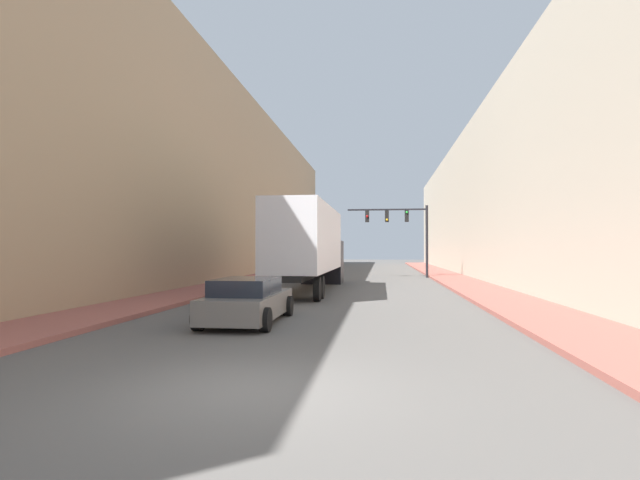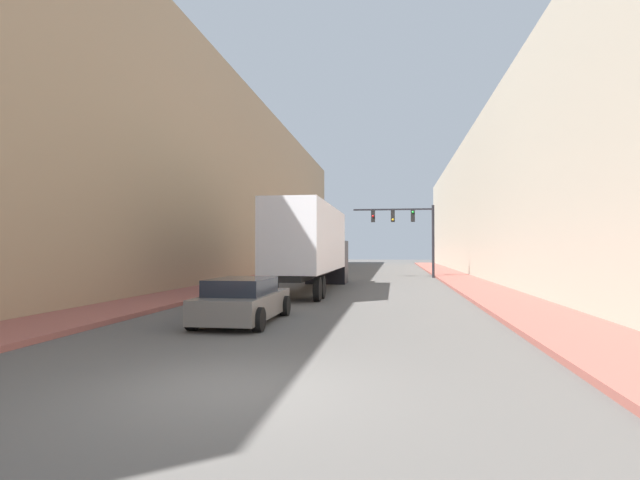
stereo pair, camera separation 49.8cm
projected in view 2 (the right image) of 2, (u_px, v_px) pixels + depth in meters
ground_plane at (230, 390)px, 7.57m from camera, size 200.00×200.00×0.00m
sidewalk_right at (457, 278)px, 36.21m from camera, size 2.83×80.00×0.15m
sidewalk_left at (270, 276)px, 38.26m from camera, size 2.83×80.00×0.15m
building_right at (520, 199)px, 35.67m from camera, size 6.00×80.00×11.55m
building_left at (216, 184)px, 39.05m from camera, size 6.00×80.00×14.49m
semi_truck at (313, 244)px, 25.92m from camera, size 2.45×13.45×4.26m
sedan_car at (243, 301)px, 14.61m from camera, size 2.04×4.47×1.30m
traffic_signal_gantry at (410, 226)px, 37.94m from camera, size 6.13×0.35×5.51m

